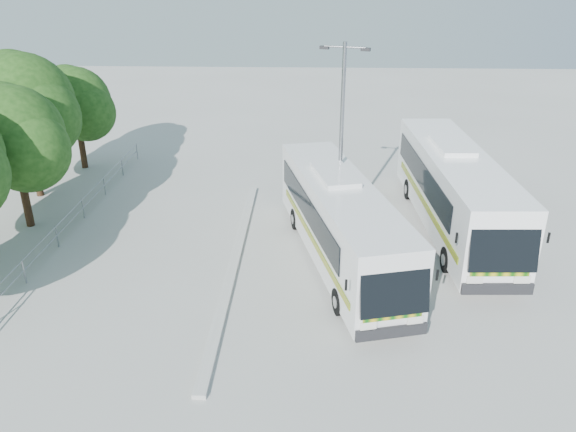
{
  "coord_description": "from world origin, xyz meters",
  "views": [
    {
      "loc": [
        0.64,
        -18.03,
        11.01
      ],
      "look_at": [
        -0.14,
        2.42,
        1.88
      ],
      "focal_mm": 35.0,
      "sensor_mm": 36.0,
      "label": 1
    }
  ],
  "objects_px": {
    "coach_main": "(340,220)",
    "coach_adjacent": "(454,189)",
    "tree_far_c": "(14,136)",
    "lamppost": "(341,134)",
    "tree_far_d": "(25,104)",
    "tree_far_e": "(76,103)"
  },
  "relations": [
    {
      "from": "tree_far_d",
      "to": "tree_far_e",
      "type": "xyz_separation_m",
      "value": [
        0.68,
        4.5,
        -0.93
      ]
    },
    {
      "from": "tree_far_e",
      "to": "coach_main",
      "type": "bearing_deg",
      "value": -37.12
    },
    {
      "from": "tree_far_c",
      "to": "coach_main",
      "type": "xyz_separation_m",
      "value": [
        14.07,
        -2.83,
        -2.46
      ]
    },
    {
      "from": "coach_adjacent",
      "to": "tree_far_e",
      "type": "bearing_deg",
      "value": 156.38
    },
    {
      "from": "coach_adjacent",
      "to": "tree_far_d",
      "type": "bearing_deg",
      "value": 168.76
    },
    {
      "from": "coach_main",
      "to": "lamppost",
      "type": "distance_m",
      "value": 3.76
    },
    {
      "from": "tree_far_c",
      "to": "lamppost",
      "type": "relative_size",
      "value": 0.78
    },
    {
      "from": "lamppost",
      "to": "tree_far_c",
      "type": "bearing_deg",
      "value": -163.58
    },
    {
      "from": "tree_far_e",
      "to": "coach_main",
      "type": "xyz_separation_m",
      "value": [
        14.57,
        -11.03,
        -2.09
      ]
    },
    {
      "from": "tree_far_d",
      "to": "coach_main",
      "type": "xyz_separation_m",
      "value": [
        15.26,
        -6.53,
        -3.02
      ]
    },
    {
      "from": "lamppost",
      "to": "tree_far_e",
      "type": "bearing_deg",
      "value": 167.5
    },
    {
      "from": "tree_far_d",
      "to": "coach_main",
      "type": "bearing_deg",
      "value": -23.17
    },
    {
      "from": "tree_far_d",
      "to": "coach_main",
      "type": "distance_m",
      "value": 16.87
    },
    {
      "from": "tree_far_d",
      "to": "coach_adjacent",
      "type": "relative_size",
      "value": 0.57
    },
    {
      "from": "tree_far_c",
      "to": "coach_adjacent",
      "type": "relative_size",
      "value": 0.51
    },
    {
      "from": "tree_far_d",
      "to": "tree_far_e",
      "type": "relative_size",
      "value": 1.24
    },
    {
      "from": "coach_main",
      "to": "coach_adjacent",
      "type": "xyz_separation_m",
      "value": [
        5.2,
        3.29,
        0.14
      ]
    },
    {
      "from": "tree_far_c",
      "to": "lamppost",
      "type": "height_order",
      "value": "lamppost"
    },
    {
      "from": "tree_far_c",
      "to": "coach_adjacent",
      "type": "xyz_separation_m",
      "value": [
        19.27,
        0.46,
        -2.32
      ]
    },
    {
      "from": "coach_adjacent",
      "to": "lamppost",
      "type": "relative_size",
      "value": 1.54
    },
    {
      "from": "tree_far_c",
      "to": "tree_far_d",
      "type": "bearing_deg",
      "value": 107.83
    },
    {
      "from": "tree_far_d",
      "to": "coach_adjacent",
      "type": "distance_m",
      "value": 20.91
    }
  ]
}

